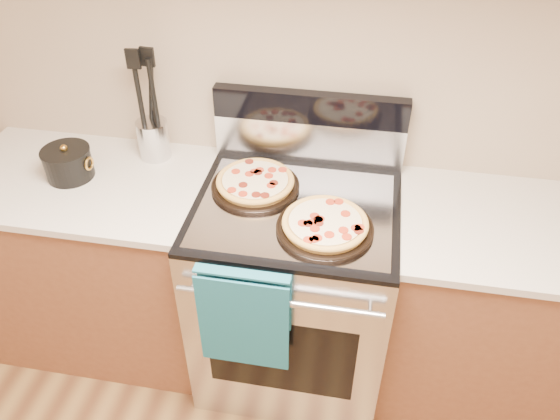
% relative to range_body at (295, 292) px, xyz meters
% --- Properties ---
extents(wall_back, '(4.00, 0.00, 4.00)m').
position_rel_range_body_xyz_m(wall_back, '(0.00, 0.35, 0.90)').
color(wall_back, tan).
rests_on(wall_back, ground).
extents(range_body, '(0.76, 0.68, 0.90)m').
position_rel_range_body_xyz_m(range_body, '(0.00, 0.00, 0.00)').
color(range_body, '#B7B7BC').
rests_on(range_body, ground).
extents(oven_window, '(0.56, 0.01, 0.40)m').
position_rel_range_body_xyz_m(oven_window, '(0.00, -0.34, 0.00)').
color(oven_window, black).
rests_on(oven_window, range_body).
extents(cooktop, '(0.76, 0.68, 0.02)m').
position_rel_range_body_xyz_m(cooktop, '(0.00, 0.00, 0.46)').
color(cooktop, black).
rests_on(cooktop, range_body).
extents(backsplash_lower, '(0.76, 0.06, 0.18)m').
position_rel_range_body_xyz_m(backsplash_lower, '(0.00, 0.31, 0.56)').
color(backsplash_lower, silver).
rests_on(backsplash_lower, cooktop).
extents(backsplash_upper, '(0.76, 0.06, 0.12)m').
position_rel_range_body_xyz_m(backsplash_upper, '(0.00, 0.31, 0.71)').
color(backsplash_upper, black).
rests_on(backsplash_upper, backsplash_lower).
extents(oven_handle, '(0.70, 0.03, 0.03)m').
position_rel_range_body_xyz_m(oven_handle, '(0.00, -0.38, 0.35)').
color(oven_handle, silver).
rests_on(oven_handle, range_body).
extents(dish_towel, '(0.32, 0.05, 0.42)m').
position_rel_range_body_xyz_m(dish_towel, '(-0.12, -0.38, 0.25)').
color(dish_towel, '#187179').
rests_on(dish_towel, oven_handle).
extents(foil_sheet, '(0.70, 0.55, 0.01)m').
position_rel_range_body_xyz_m(foil_sheet, '(0.00, -0.03, 0.47)').
color(foil_sheet, gray).
rests_on(foil_sheet, cooktop).
extents(cabinet_left, '(1.00, 0.62, 0.88)m').
position_rel_range_body_xyz_m(cabinet_left, '(-0.88, 0.03, -0.01)').
color(cabinet_left, brown).
rests_on(cabinet_left, ground).
extents(countertop_left, '(1.02, 0.64, 0.03)m').
position_rel_range_body_xyz_m(countertop_left, '(-0.88, 0.03, 0.45)').
color(countertop_left, beige).
rests_on(countertop_left, cabinet_left).
extents(cabinet_right, '(1.00, 0.62, 0.88)m').
position_rel_range_body_xyz_m(cabinet_right, '(0.88, 0.03, -0.01)').
color(cabinet_right, brown).
rests_on(cabinet_right, ground).
extents(countertop_right, '(1.02, 0.64, 0.03)m').
position_rel_range_body_xyz_m(countertop_right, '(0.88, 0.03, 0.45)').
color(countertop_right, beige).
rests_on(countertop_right, cabinet_right).
extents(pepperoni_pizza_back, '(0.36, 0.36, 0.04)m').
position_rel_range_body_xyz_m(pepperoni_pizza_back, '(-0.17, 0.07, 0.50)').
color(pepperoni_pizza_back, '#C38D3B').
rests_on(pepperoni_pizza_back, foil_sheet).
extents(pepperoni_pizza_front, '(0.43, 0.43, 0.04)m').
position_rel_range_body_xyz_m(pepperoni_pizza_front, '(0.12, -0.13, 0.50)').
color(pepperoni_pizza_front, '#C38D3B').
rests_on(pepperoni_pizza_front, foil_sheet).
extents(utensil_crock, '(0.15, 0.15, 0.16)m').
position_rel_range_body_xyz_m(utensil_crock, '(-0.63, 0.24, 0.54)').
color(utensil_crock, silver).
rests_on(utensil_crock, countertop_left).
extents(saucepan, '(0.20, 0.20, 0.11)m').
position_rel_range_body_xyz_m(saucepan, '(-0.92, 0.04, 0.52)').
color(saucepan, black).
rests_on(saucepan, countertop_left).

